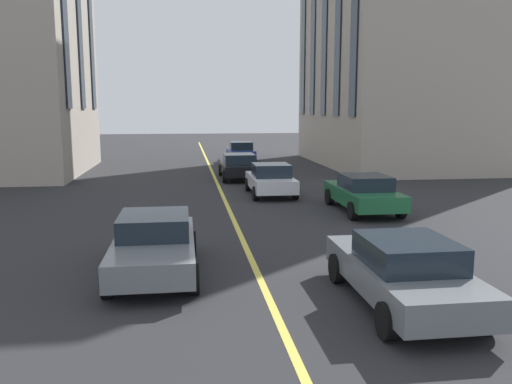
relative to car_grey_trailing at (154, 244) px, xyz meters
name	(u,v)px	position (x,y,z in m)	size (l,w,h in m)	color
lane_centre_line	(231,213)	(6.79, -2.35, -0.70)	(80.00, 0.16, 0.01)	#D8C64C
car_grey_trailing	(154,244)	(0.00, 0.00, 0.00)	(4.40, 1.95, 1.37)	slate
car_white_oncoming	(271,179)	(10.48, -4.44, 0.00)	(3.90, 1.89, 1.40)	silver
car_blue_far	(241,152)	(25.38, -4.73, 0.00)	(3.90, 1.89, 1.40)	navy
car_green_parked_b	(364,193)	(6.44, -7.25, 0.00)	(4.40, 1.95, 1.37)	#1E6038
car_black_near	(239,166)	(15.99, -3.61, 0.00)	(4.40, 1.95, 1.37)	black
car_grey_mid	(403,271)	(-2.70, -4.86, 0.00)	(4.40, 1.95, 1.37)	slate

